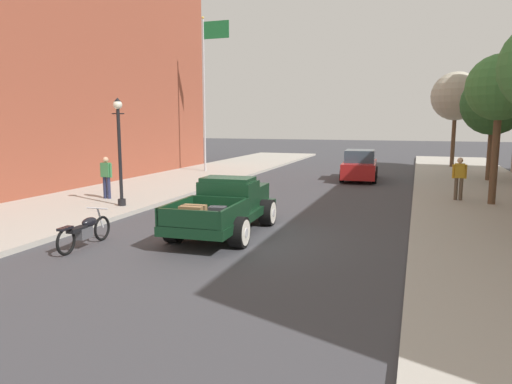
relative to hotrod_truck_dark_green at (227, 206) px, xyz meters
name	(u,v)px	position (x,y,z in m)	size (l,w,h in m)	color
ground_plane	(235,239)	(0.53, -0.78, -0.75)	(140.00, 140.00, 0.00)	#3D3D42
sidewalk_left	(26,218)	(-6.72, -0.78, -0.68)	(5.50, 64.00, 0.15)	#ADA89E
hotrod_truck_dark_green	(227,206)	(0.00, 0.00, 0.00)	(2.32, 4.99, 1.58)	black
motorcycle_parked	(85,230)	(-2.74, -2.81, -0.31)	(0.62, 2.12, 0.93)	black
car_background_red	(360,166)	(2.19, 13.43, 0.01)	(2.08, 4.40, 1.65)	#AD1E1E
pedestrian_sidewalk_left	(106,175)	(-6.41, 3.02, 0.33)	(0.53, 0.22, 1.65)	#232847
pedestrian_sidewalk_right	(459,176)	(6.69, 7.20, 0.33)	(0.53, 0.22, 1.65)	brown
street_lamp_near	(119,144)	(-4.92, 1.87, 1.63)	(0.50, 0.32, 3.85)	black
flagpole	(207,78)	(-7.03, 13.87, 5.02)	(1.74, 0.16, 9.16)	#B2B2B7
street_tree_second	(500,89)	(7.79, 6.63, 3.57)	(2.36, 2.36, 5.40)	brown
street_tree_third	(493,104)	(8.64, 14.42, 3.31)	(3.19, 3.19, 5.52)	brown
street_tree_farthest	(456,96)	(7.34, 21.74, 4.05)	(3.19, 3.19, 6.27)	brown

